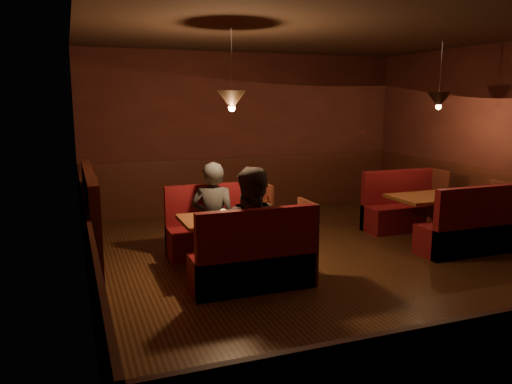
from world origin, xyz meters
name	(u,v)px	position (x,y,z in m)	size (l,w,h in m)	color
room	(320,184)	(-0.28, 0.05, 1.05)	(6.02, 7.02, 2.92)	black
main_table	(234,229)	(-1.29, 0.31, 0.52)	(1.25, 0.76, 0.87)	#553212
main_bench_far	(219,232)	(-1.28, 1.02, 0.30)	(1.37, 0.49, 0.94)	#460E0A
main_bench_near	(255,263)	(-1.28, -0.40, 0.30)	(1.37, 0.49, 0.94)	#460E0A
second_table	(432,207)	(1.84, 0.52, 0.50)	(1.20, 0.76, 0.67)	#553212
second_bench_far	(402,210)	(1.86, 1.24, 0.30)	(1.32, 0.49, 0.94)	#460E0A
second_bench_near	(468,232)	(1.86, -0.19, 0.30)	(1.32, 0.49, 0.94)	#460E0A
diner_a	(213,197)	(-1.39, 0.87, 0.81)	(0.59, 0.39, 1.62)	#282828
diner_b	(257,213)	(-1.24, -0.32, 0.85)	(0.82, 0.64, 1.69)	#322A26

